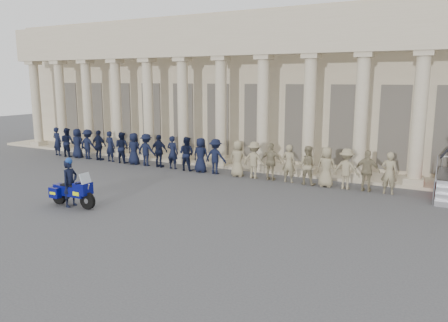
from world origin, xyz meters
The scene contains 5 objects.
ground centered at (0.00, 0.00, 0.00)m, with size 90.00×90.00×0.00m, color #454548.
building centered at (0.00, 14.74, 4.52)m, with size 40.00×12.50×9.00m.
officer_rank centered at (-2.29, 6.13, 0.95)m, with size 21.65×0.72×1.90m.
motorcycle centered at (-2.55, -1.95, 0.63)m, with size 2.26×0.92×1.45m.
rider centered at (-2.68, -1.95, 0.98)m, with size 0.46×0.70×1.99m.
Camera 1 is at (10.78, -13.89, 5.03)m, focal length 35.00 mm.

